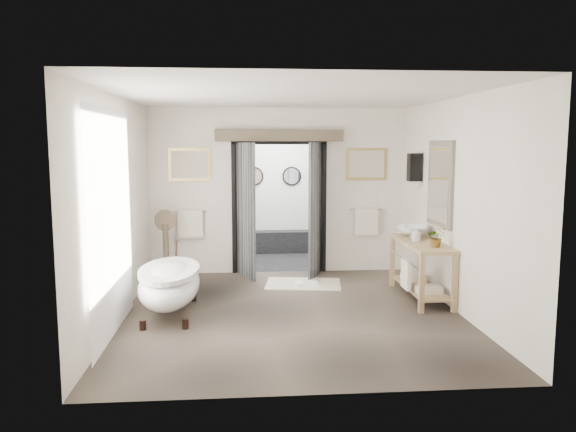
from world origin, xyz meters
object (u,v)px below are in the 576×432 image
(vanity, at_px, (420,265))
(basin, at_px, (413,232))
(clawfoot_tub, at_px, (170,284))
(rug, at_px, (303,284))

(vanity, relative_size, basin, 3.16)
(clawfoot_tub, xyz_separation_m, rug, (1.96, 1.47, -0.41))
(clawfoot_tub, height_order, basin, basin)
(rug, distance_m, basin, 1.96)
(clawfoot_tub, bearing_deg, rug, 36.94)
(clawfoot_tub, distance_m, rug, 2.49)
(clawfoot_tub, bearing_deg, basin, 14.04)
(vanity, bearing_deg, rug, 149.03)
(rug, relative_size, basin, 2.37)
(rug, bearing_deg, vanity, -30.97)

